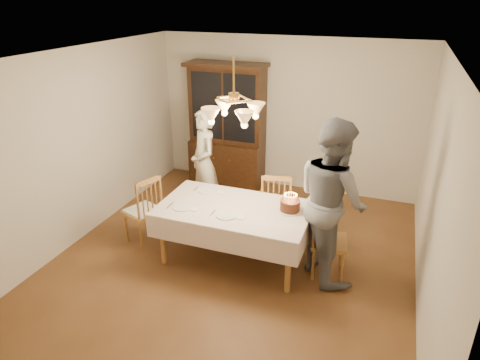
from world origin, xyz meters
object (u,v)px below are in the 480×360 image
at_px(dining_table, 235,213).
at_px(elderly_woman, 204,163).
at_px(china_hutch, 227,128).
at_px(birthday_cake, 290,206).
at_px(chair_far_side, 276,208).

height_order(dining_table, elderly_woman, elderly_woman).
bearing_deg(china_hutch, elderly_woman, -85.29).
height_order(china_hutch, birthday_cake, china_hutch).
distance_m(china_hutch, chair_far_side, 2.10).
bearing_deg(elderly_woman, chair_far_side, 33.38).
relative_size(chair_far_side, birthday_cake, 3.33).
relative_size(dining_table, birthday_cake, 6.33).
bearing_deg(chair_far_side, china_hutch, 131.86).
distance_m(dining_table, chair_far_side, 0.87).
relative_size(china_hutch, birthday_cake, 7.20).
relative_size(chair_far_side, elderly_woman, 0.60).
distance_m(chair_far_side, birthday_cake, 0.80).
distance_m(elderly_woman, birthday_cake, 1.82).
relative_size(dining_table, elderly_woman, 1.14).
xyz_separation_m(china_hutch, elderly_woman, (0.10, -1.20, -0.20)).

